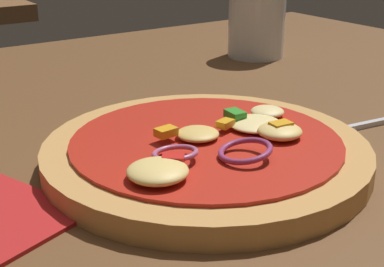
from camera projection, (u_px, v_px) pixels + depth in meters
name	position (u px, v px, depth m)	size (l,w,h in m)	color
dining_table	(174.00, 185.00, 0.46)	(1.26, 1.03, 0.04)	brown
pizza	(207.00, 151.00, 0.45)	(0.26, 0.26, 0.03)	tan
fork	(365.00, 125.00, 0.54)	(0.16, 0.03, 0.01)	silver
beer_glass	(257.00, 24.00, 0.79)	(0.08, 0.08, 0.10)	silver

